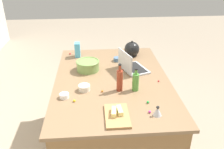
% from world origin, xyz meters
% --- Properties ---
extents(ground_plane, '(12.00, 12.00, 0.00)m').
position_xyz_m(ground_plane, '(0.00, 0.00, 0.00)').
color(ground_plane, gray).
extents(island_counter, '(1.62, 1.12, 0.90)m').
position_xyz_m(island_counter, '(0.00, 0.00, 0.45)').
color(island_counter, olive).
rests_on(island_counter, ground).
extents(laptop, '(0.37, 0.32, 0.22)m').
position_xyz_m(laptop, '(0.18, -0.22, 0.95)').
color(laptop, '#B7B7BC').
rests_on(laptop, island_counter).
extents(mixing_bowl_large, '(0.24, 0.24, 0.11)m').
position_xyz_m(mixing_bowl_large, '(0.22, 0.24, 0.96)').
color(mixing_bowl_large, '#72934C').
rests_on(mixing_bowl_large, island_counter).
extents(bottle_soy, '(0.06, 0.06, 0.26)m').
position_xyz_m(bottle_soy, '(-0.22, -0.05, 1.01)').
color(bottle_soy, maroon).
rests_on(bottle_soy, island_counter).
extents(bottle_olive, '(0.06, 0.06, 0.22)m').
position_xyz_m(bottle_olive, '(-0.23, -0.19, 0.99)').
color(bottle_olive, '#4C8C38').
rests_on(bottle_olive, island_counter).
extents(kettle, '(0.21, 0.18, 0.20)m').
position_xyz_m(kettle, '(0.58, -0.28, 0.98)').
color(kettle, black).
rests_on(kettle, island_counter).
extents(cutting_board, '(0.30, 0.18, 0.02)m').
position_xyz_m(cutting_board, '(-0.61, 0.01, 0.91)').
color(cutting_board, '#AD7F4C').
rests_on(cutting_board, island_counter).
extents(butter_stick_left, '(0.11, 0.05, 0.04)m').
position_xyz_m(butter_stick_left, '(-0.58, -0.01, 0.94)').
color(butter_stick_left, '#F4E58C').
rests_on(butter_stick_left, cutting_board).
extents(butter_stick_right, '(0.11, 0.05, 0.04)m').
position_xyz_m(butter_stick_right, '(-0.59, 0.03, 0.94)').
color(butter_stick_right, '#F4E58C').
rests_on(butter_stick_right, cutting_board).
extents(ramekin_small, '(0.11, 0.11, 0.05)m').
position_xyz_m(ramekin_small, '(-0.19, 0.27, 0.93)').
color(ramekin_small, beige).
rests_on(ramekin_small, island_counter).
extents(ramekin_medium, '(0.08, 0.08, 0.04)m').
position_xyz_m(ramekin_medium, '(-0.30, 0.44, 0.92)').
color(ramekin_medium, white).
rests_on(ramekin_medium, island_counter).
extents(ramekin_wide, '(0.09, 0.09, 0.04)m').
position_xyz_m(ramekin_wide, '(0.43, -0.10, 0.92)').
color(ramekin_wide, slate).
rests_on(ramekin_wide, island_counter).
extents(kitchen_timer, '(0.07, 0.07, 0.08)m').
position_xyz_m(kitchen_timer, '(-0.61, -0.30, 0.94)').
color(kitchen_timer, '#B2B2B7').
rests_on(kitchen_timer, island_counter).
extents(candy_bag, '(0.09, 0.06, 0.17)m').
position_xyz_m(candy_bag, '(0.60, 0.36, 0.99)').
color(candy_bag, '#4CA5CC').
rests_on(candy_bag, island_counter).
extents(candy_0, '(0.02, 0.02, 0.02)m').
position_xyz_m(candy_0, '(-0.24, 0.11, 0.91)').
color(candy_0, orange).
rests_on(candy_0, island_counter).
extents(candy_1, '(0.02, 0.02, 0.02)m').
position_xyz_m(candy_1, '(-0.09, -0.44, 0.91)').
color(candy_1, red).
rests_on(candy_1, island_counter).
extents(candy_2, '(0.02, 0.02, 0.02)m').
position_xyz_m(candy_2, '(0.67, 0.46, 0.91)').
color(candy_2, red).
rests_on(candy_2, island_counter).
extents(candy_3, '(0.02, 0.02, 0.02)m').
position_xyz_m(candy_3, '(-0.45, -0.26, 0.91)').
color(candy_3, green).
rests_on(candy_3, island_counter).
extents(candy_4, '(0.02, 0.02, 0.02)m').
position_xyz_m(candy_4, '(0.19, -0.14, 0.91)').
color(candy_4, red).
rests_on(candy_4, island_counter).
extents(candy_6, '(0.02, 0.02, 0.02)m').
position_xyz_m(candy_6, '(-0.38, 0.35, 0.91)').
color(candy_6, yellow).
rests_on(candy_6, island_counter).
extents(candy_7, '(0.02, 0.02, 0.02)m').
position_xyz_m(candy_7, '(0.21, -0.18, 0.91)').
color(candy_7, '#CC3399').
rests_on(candy_7, island_counter).
extents(candy_8, '(0.02, 0.02, 0.02)m').
position_xyz_m(candy_8, '(-0.58, -0.25, 0.91)').
color(candy_8, '#CC3399').
rests_on(candy_8, island_counter).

